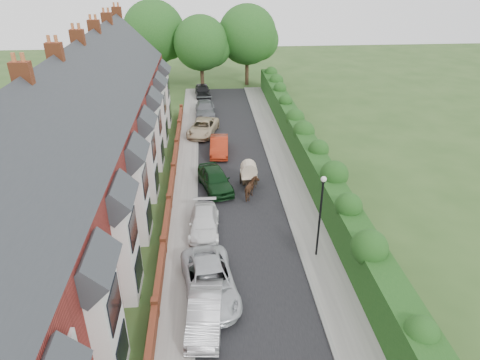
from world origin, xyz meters
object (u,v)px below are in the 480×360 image
object	(u,v)px
lamppost	(321,207)
car_silver_a	(205,312)
car_white	(204,223)
car_green	(215,179)
car_red	(219,146)
car_silver_b	(210,282)
car_beige	(203,128)
horse_cart	(249,172)
car_black	(203,91)
horse	(251,189)
car_grey	(205,109)

from	to	relation	value
lamppost	car_silver_a	size ratio (longest dim) A/B	1.19
car_white	car_silver_a	bearing A→B (deg)	-88.03
car_green	car_red	world-z (taller)	car_green
car_silver_b	car_green	size ratio (longest dim) A/B	1.17
car_beige	horse_cart	world-z (taller)	horse_cart
car_beige	car_red	bearing A→B (deg)	-59.28
car_silver_b	car_black	world-z (taller)	car_silver_b
car_red	car_black	bearing A→B (deg)	97.60
car_silver_b	car_green	world-z (taller)	car_green
lamppost	car_beige	world-z (taller)	lamppost
lamppost	car_silver_b	bearing A→B (deg)	-157.09
car_red	car_beige	size ratio (longest dim) A/B	0.86
car_green	lamppost	bearing A→B (deg)	-70.97
horse_cart	car_beige	bearing A→B (deg)	107.19
horse	horse_cart	bearing A→B (deg)	-70.40
car_silver_a	car_grey	world-z (taller)	car_grey
lamppost	horse	size ratio (longest dim) A/B	2.96
car_silver_a	car_green	distance (m)	13.23
car_white	horse_cart	size ratio (longest dim) A/B	1.62
car_white	horse_cart	xyz separation A→B (m)	(3.38, 5.87, 0.49)
car_black	car_beige	bearing A→B (deg)	-93.43
car_beige	car_black	bearing A→B (deg)	104.22
car_silver_b	car_silver_a	bearing A→B (deg)	-104.51
car_silver_b	car_green	distance (m)	11.22
car_white	car_grey	world-z (taller)	car_grey
lamppost	car_silver_a	xyz separation A→B (m)	(-6.40, -4.60, -2.58)
car_silver_a	car_red	bearing A→B (deg)	90.88
car_black	car_grey	bearing A→B (deg)	-91.51
car_grey	car_black	world-z (taller)	car_black
car_green	car_beige	distance (m)	11.23
car_white	car_red	bearing A→B (deg)	85.35
car_green	car_grey	size ratio (longest dim) A/B	0.92
lamppost	car_white	bearing A→B (deg)	154.89
car_beige	horse	world-z (taller)	horse
car_green	car_red	distance (m)	6.50
car_black	horse	size ratio (longest dim) A/B	2.53
car_silver_b	horse_cart	bearing A→B (deg)	67.31
car_red	horse	world-z (taller)	horse
horse_cart	car_green	bearing A→B (deg)	-173.80
car_green	car_black	world-z (taller)	car_green
lamppost	car_grey	world-z (taller)	lamppost
lamppost	car_green	world-z (taller)	lamppost
lamppost	car_grey	xyz separation A→B (m)	(-6.16, 25.40, -2.56)
horse	horse_cart	distance (m)	1.92
car_silver_a	horse	bearing A→B (deg)	78.69
car_black	horse	bearing A→B (deg)	-85.93
car_white	car_black	xyz separation A→B (m)	(0.00, 29.68, 0.10)
lamppost	car_green	distance (m)	10.53
lamppost	car_red	distance (m)	16.09
car_silver_a	car_silver_b	world-z (taller)	car_silver_b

